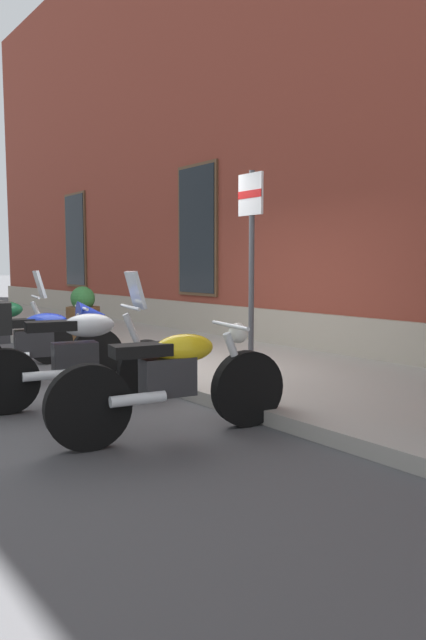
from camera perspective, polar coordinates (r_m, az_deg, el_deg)
ground_plane at (r=6.87m, az=-8.42°, el=-6.40°), size 140.00×140.00×0.00m
sidewalk at (r=7.74m, az=1.59°, el=-4.45°), size 33.41×3.11×0.14m
brick_pub_facade at (r=11.44m, az=20.28°, el=20.62°), size 27.41×5.94×8.90m
motorcycle_blue_sport at (r=6.92m, az=-17.05°, el=-1.93°), size 0.72×2.04×0.99m
motorcycle_silver_touring at (r=5.72m, az=-14.74°, el=-3.17°), size 0.83×2.04×1.37m
motorcycle_yellow_naked at (r=4.61m, az=-3.93°, el=-6.30°), size 0.69×2.09×0.94m
parking_sign at (r=5.96m, az=3.97°, el=7.55°), size 0.36×0.07×2.30m
barrel_planter at (r=9.36m, az=-13.31°, el=0.14°), size 0.58×0.58×0.95m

